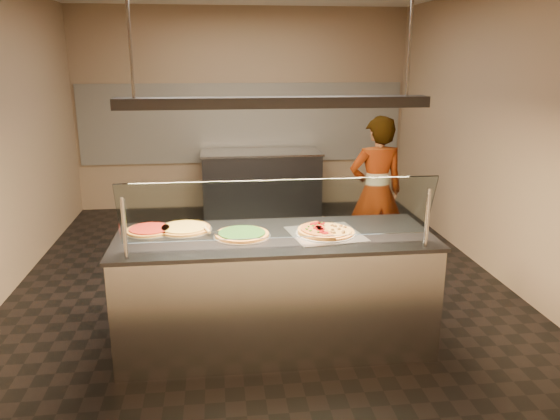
{
  "coord_description": "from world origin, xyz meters",
  "views": [
    {
      "loc": [
        -0.43,
        -5.41,
        2.27
      ],
      "look_at": [
        0.1,
        -0.99,
        1.02
      ],
      "focal_mm": 35.0,
      "sensor_mm": 36.0,
      "label": 1
    }
  ],
  "objects": [
    {
      "name": "tile_band",
      "position": [
        0.0,
        2.98,
        1.3
      ],
      "size": [
        4.9,
        0.02,
        1.2
      ],
      "primitive_type": "cube",
      "color": "silver",
      "rests_on": "wall_back"
    },
    {
      "name": "half_pizza_pepperoni",
      "position": [
        0.3,
        -1.41,
        0.96
      ],
      "size": [
        0.29,
        0.47,
        0.05
      ],
      "color": "#9E6125",
      "rests_on": "perforated_tray"
    },
    {
      "name": "heat_lamp_housing",
      "position": [
        0.01,
        -1.39,
        1.95
      ],
      "size": [
        2.3,
        0.18,
        0.08
      ],
      "primitive_type": "cube",
      "color": "#343439",
      "rests_on": "ceiling"
    },
    {
      "name": "pizza_spinach",
      "position": [
        -0.25,
        -1.38,
        0.95
      ],
      "size": [
        0.45,
        0.45,
        0.03
      ],
      "color": "silver",
      "rests_on": "serving_counter"
    },
    {
      "name": "half_pizza_sausage",
      "position": [
        0.52,
        -1.42,
        0.96
      ],
      "size": [
        0.29,
        0.47,
        0.04
      ],
      "color": "#9E6125",
      "rests_on": "perforated_tray"
    },
    {
      "name": "pizza_tomato",
      "position": [
        -0.97,
        -1.18,
        0.94
      ],
      "size": [
        0.4,
        0.4,
        0.03
      ],
      "color": "silver",
      "rests_on": "serving_counter"
    },
    {
      "name": "wall_front",
      "position": [
        0.0,
        -3.01,
        1.5
      ],
      "size": [
        5.0,
        0.02,
        3.0
      ],
      "primitive_type": "cube",
      "color": "#957760",
      "rests_on": "ground"
    },
    {
      "name": "lamp_rod_right",
      "position": [
        1.01,
        -1.39,
        2.5
      ],
      "size": [
        0.02,
        0.02,
        1.01
      ],
      "primitive_type": "cylinder",
      "color": "#B7B7BC",
      "rests_on": "ceiling"
    },
    {
      "name": "sneeze_guard",
      "position": [
        0.01,
        -1.73,
        1.23
      ],
      "size": [
        2.24,
        0.18,
        0.54
      ],
      "color": "#B7B7BC",
      "rests_on": "serving_counter"
    },
    {
      "name": "wall_right",
      "position": [
        2.51,
        0.0,
        1.5
      ],
      "size": [
        0.02,
        6.0,
        3.0
      ],
      "primitive_type": "cube",
      "color": "#957760",
      "rests_on": "ground"
    },
    {
      "name": "perforated_tray",
      "position": [
        0.41,
        -1.42,
        0.94
      ],
      "size": [
        0.61,
        0.61,
        0.01
      ],
      "color": "silver",
      "rests_on": "serving_counter"
    },
    {
      "name": "wall_back",
      "position": [
        0.0,
        3.01,
        1.5
      ],
      "size": [
        5.0,
        0.02,
        3.0
      ],
      "primitive_type": "cube",
      "color": "#957760",
      "rests_on": "ground"
    },
    {
      "name": "serving_counter",
      "position": [
        0.01,
        -1.39,
        0.47
      ],
      "size": [
        2.48,
        0.94,
        0.93
      ],
      "color": "#B7B7BC",
      "rests_on": "ground"
    },
    {
      "name": "pizza_cheese",
      "position": [
        -0.7,
        -1.17,
        0.94
      ],
      "size": [
        0.45,
        0.45,
        0.03
      ],
      "color": "silver",
      "rests_on": "serving_counter"
    },
    {
      "name": "lamp_rod_left",
      "position": [
        -0.99,
        -1.39,
        2.5
      ],
      "size": [
        0.02,
        0.02,
        1.01
      ],
      "primitive_type": "cylinder",
      "color": "#B7B7BC",
      "rests_on": "ceiling"
    },
    {
      "name": "prep_table",
      "position": [
        0.24,
        2.55,
        0.47
      ],
      "size": [
        1.77,
        0.74,
        0.93
      ],
      "color": "#343439",
      "rests_on": "ground"
    },
    {
      "name": "worker",
      "position": [
        1.32,
        0.27,
        0.84
      ],
      "size": [
        0.63,
        0.44,
        1.68
      ],
      "primitive_type": "imported",
      "rotation": [
        0.0,
        0.0,
        3.2
      ],
      "color": "#232028",
      "rests_on": "ground"
    },
    {
      "name": "ground",
      "position": [
        0.0,
        0.0,
        -0.01
      ],
      "size": [
        5.0,
        6.0,
        0.02
      ],
      "primitive_type": "cube",
      "color": "black",
      "rests_on": "ground"
    },
    {
      "name": "pizza_spatula",
      "position": [
        -0.47,
        -1.31,
        0.96
      ],
      "size": [
        0.23,
        0.22,
        0.02
      ],
      "color": "#B7B7BC",
      "rests_on": "pizza_spinach"
    }
  ]
}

